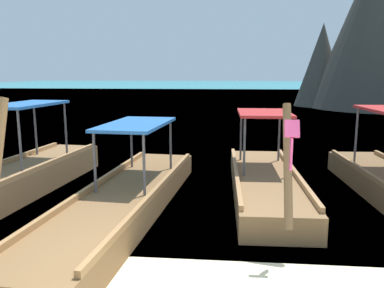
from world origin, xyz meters
name	(u,v)px	position (x,y,z in m)	size (l,w,h in m)	color
sea_water	(226,89)	(0.00, 61.21, 0.00)	(120.00, 120.00, 0.00)	teal
longtail_boat_blue_ribbon	(10,182)	(-3.89, 3.63, 0.36)	(1.75, 6.66, 2.60)	brown
longtail_boat_turquoise_ribbon	(124,200)	(-1.25, 2.88, 0.29)	(1.89, 7.33, 2.40)	brown
longtail_boat_pink_ribbon	(265,182)	(1.47, 4.34, 0.30)	(1.44, 5.70, 2.19)	brown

